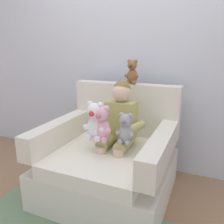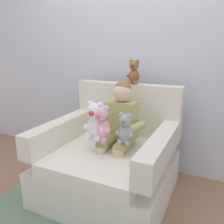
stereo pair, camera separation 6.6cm
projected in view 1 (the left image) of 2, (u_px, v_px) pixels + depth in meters
The scene contains 8 objects.
ground_plane at pixel (108, 193), 2.14m from camera, with size 8.00×8.00×0.00m, color #936D4C.
back_wall at pixel (136, 48), 2.42m from camera, with size 6.00×0.10×2.60m, color silver.
armchair at pixel (110, 161), 2.09m from camera, with size 1.07×1.03×0.96m.
seated_child at pixel (118, 123), 2.02m from camera, with size 0.45×0.39×0.82m.
plush_white at pixel (95, 122), 1.90m from camera, with size 0.19×0.16×0.33m.
plush_grey at pixel (126, 129), 1.83m from camera, with size 0.15×0.12×0.26m.
plush_pink at pixel (102, 124), 1.88m from camera, with size 0.18×0.15×0.30m.
plush_brown_on_backrest at pixel (132, 73), 2.22m from camera, with size 0.14×0.11×0.24m.
Camera 1 is at (0.77, -1.69, 1.29)m, focal length 36.90 mm.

